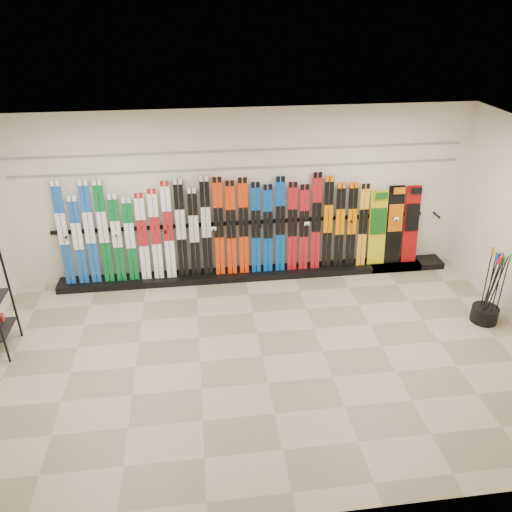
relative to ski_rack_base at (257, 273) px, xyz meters
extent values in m
plane|color=gray|center=(-0.22, -2.28, -0.06)|extent=(8.00, 8.00, 0.00)
plane|color=beige|center=(-0.22, 0.22, 1.44)|extent=(8.00, 0.00, 8.00)
plane|color=silver|center=(-0.22, -2.28, 2.94)|extent=(8.00, 8.00, 0.00)
cube|color=black|center=(0.00, 0.00, 0.00)|extent=(8.00, 0.40, 0.12)
cube|color=#174BA7|center=(-3.28, 0.04, 0.98)|extent=(0.17, 0.19, 1.83)
cube|color=#174BA7|center=(-3.05, 0.03, 0.85)|extent=(0.17, 0.17, 1.57)
cube|color=#174BA7|center=(-2.84, 0.04, 0.97)|extent=(0.17, 0.19, 1.82)
cube|color=#075F25|center=(-2.62, 0.04, 0.97)|extent=(0.17, 0.19, 1.82)
cube|color=#075F25|center=(-2.41, 0.03, 0.85)|extent=(0.17, 0.17, 1.57)
cube|color=#075F25|center=(-2.19, 0.02, 0.81)|extent=(0.17, 0.16, 1.50)
cube|color=white|center=(-1.98, 0.03, 0.84)|extent=(0.17, 0.17, 1.57)
cube|color=white|center=(-1.76, 0.03, 0.87)|extent=(0.17, 0.17, 1.63)
cube|color=white|center=(-1.54, 0.03, 0.94)|extent=(0.17, 0.18, 1.75)
cube|color=black|center=(-1.32, 0.04, 0.95)|extent=(0.17, 0.19, 1.78)
cube|color=black|center=(-1.10, 0.03, 0.87)|extent=(0.17, 0.17, 1.61)
cube|color=black|center=(-0.89, 0.04, 0.96)|extent=(0.17, 0.19, 1.81)
cube|color=red|center=(-0.67, 0.04, 0.95)|extent=(0.17, 0.19, 1.78)
cube|color=red|center=(-0.46, 0.03, 0.91)|extent=(0.17, 0.18, 1.71)
cube|color=red|center=(-0.24, 0.03, 0.93)|extent=(0.17, 0.18, 1.75)
cube|color=#06449B|center=(-0.02, 0.03, 0.89)|extent=(0.17, 0.18, 1.66)
cube|color=#06449B|center=(0.19, 0.03, 0.87)|extent=(0.17, 0.17, 1.61)
cube|color=#06449B|center=(0.41, 0.03, 0.93)|extent=(0.17, 0.18, 1.74)
cube|color=#AA0F19|center=(0.63, 0.03, 0.88)|extent=(0.17, 0.17, 1.64)
cube|color=#AA0F19|center=(0.84, 0.03, 0.85)|extent=(0.17, 0.17, 1.59)
cube|color=#AA0F19|center=(1.06, 0.04, 0.95)|extent=(0.17, 0.19, 1.79)
cube|color=black|center=(1.27, 0.03, 0.91)|extent=(0.17, 0.18, 1.71)
cube|color=black|center=(1.49, 0.03, 0.85)|extent=(0.17, 0.17, 1.58)
cube|color=black|center=(1.72, 0.03, 0.85)|extent=(0.17, 0.17, 1.58)
cube|color=orange|center=(1.93, 0.02, 0.83)|extent=(0.17, 0.17, 1.55)
cube|color=gold|center=(2.23, 0.07, 0.75)|extent=(0.32, 0.22, 1.38)
cube|color=black|center=(2.54, 0.07, 0.79)|extent=(0.30, 0.23, 1.46)
cube|color=#990C0C|center=(2.87, 0.07, 0.78)|extent=(0.28, 0.22, 1.45)
cylinder|color=black|center=(3.38, -1.86, 0.07)|extent=(0.41, 0.41, 0.25)
cylinder|color=black|center=(3.40, -1.92, 0.55)|extent=(0.12, 0.09, 1.18)
cylinder|color=black|center=(3.37, -1.70, 0.55)|extent=(0.07, 0.16, 1.17)
cylinder|color=black|center=(3.41, -1.82, 0.55)|extent=(0.10, 0.05, 1.18)
cylinder|color=black|center=(3.39, -1.97, 0.55)|extent=(0.05, 0.09, 1.18)
cylinder|color=black|center=(3.31, -1.96, 0.55)|extent=(0.10, 0.09, 1.18)
cylinder|color=black|center=(3.37, -1.81, 0.55)|extent=(0.04, 0.13, 1.18)
cylinder|color=black|center=(3.34, -1.86, 0.55)|extent=(0.03, 0.11, 1.18)
cylinder|color=black|center=(3.52, -1.90, 0.55)|extent=(0.03, 0.03, 1.18)
cube|color=gray|center=(-0.22, 0.20, 1.94)|extent=(7.60, 0.02, 0.03)
cube|color=gray|center=(-0.22, 0.20, 2.24)|extent=(7.60, 0.02, 0.03)
camera|label=1|loc=(-1.04, -7.87, 4.55)|focal=35.00mm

